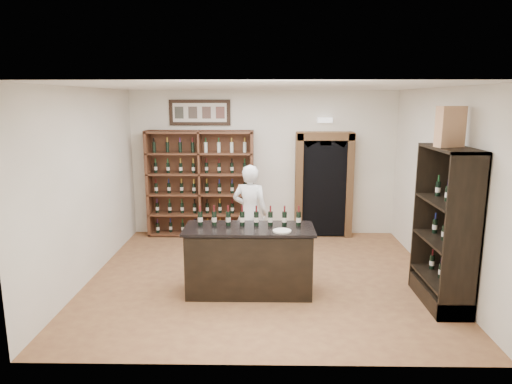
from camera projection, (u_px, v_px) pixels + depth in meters
floor at (263, 277)px, 7.37m from camera, size 5.50×5.50×0.00m
ceiling at (263, 87)px, 6.77m from camera, size 5.50×5.50×0.00m
wall_back at (263, 163)px, 9.52m from camera, size 5.50×0.04×3.00m
wall_left at (87, 185)px, 7.12m from camera, size 0.04×5.00×3.00m
wall_right at (441, 186)px, 7.03m from camera, size 0.04×5.00×3.00m
wine_shelf at (201, 184)px, 9.46m from camera, size 2.20×0.38×2.20m
framed_picture at (200, 113)px, 9.30m from camera, size 1.25×0.04×0.52m
arched_doorway at (324, 182)px, 9.41m from camera, size 1.17×0.35×2.17m
emergency_light at (325, 120)px, 9.24m from camera, size 0.30×0.10×0.10m
tasting_counter at (249, 261)px, 6.69m from camera, size 1.88×0.78×1.00m
counter_bottle_0 at (200, 218)px, 6.68m from camera, size 0.07×0.07×0.30m
counter_bottle_1 at (214, 218)px, 6.67m from camera, size 0.07×0.07×0.30m
counter_bottle_2 at (228, 218)px, 6.67m from camera, size 0.07×0.07×0.30m
counter_bottle_3 at (242, 218)px, 6.67m from camera, size 0.07×0.07×0.30m
counter_bottle_4 at (256, 218)px, 6.66m from camera, size 0.07×0.07×0.30m
counter_bottle_5 at (270, 218)px, 6.66m from camera, size 0.07×0.07×0.30m
counter_bottle_6 at (284, 219)px, 6.66m from camera, size 0.07×0.07×0.30m
counter_bottle_7 at (299, 219)px, 6.65m from camera, size 0.07×0.07×0.30m
side_cabinet at (445, 251)px, 6.30m from camera, size 0.48×1.20×2.20m
shopkeeper at (250, 213)px, 8.01m from camera, size 0.70×0.53×1.71m
plate at (282, 231)px, 6.37m from camera, size 0.26×0.26×0.02m
wine_crate at (450, 127)px, 5.96m from camera, size 0.41×0.27×0.53m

